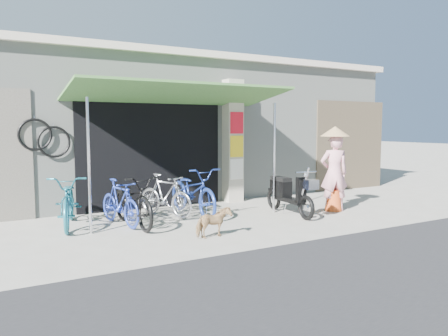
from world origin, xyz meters
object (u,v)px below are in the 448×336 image
bike_silver (165,195)px  nun (334,170)px  bike_blue (120,202)px  bike_black (133,200)px  moped (288,194)px  bike_teal (69,201)px  bike_navy (193,191)px  street_dog (213,223)px

bike_silver → nun: size_ratio=0.79×
bike_blue → bike_silver: bike_silver is taller
bike_black → bike_blue: bearing=134.6°
bike_black → moped: bearing=-12.7°
bike_teal → moped: (4.26, -1.06, -0.05)m
bike_black → bike_navy: 1.44m
street_dog → moped: (2.31, 0.96, 0.19)m
moped → nun: bearing=-5.2°
bike_black → nun: 4.40m
bike_navy → moped: (1.81, -0.88, -0.07)m
bike_teal → bike_silver: 1.90m
bike_teal → bike_blue: (0.85, -0.33, -0.06)m
bike_teal → bike_navy: 2.46m
bike_blue → bike_black: bike_black is taller
bike_blue → nun: 4.64m
bike_teal → bike_silver: bearing=13.0°
bike_navy → street_dog: 1.93m
bike_black → nun: size_ratio=0.99×
moped → street_dog: bearing=-153.1°
bike_teal → bike_navy: bike_navy is taller
bike_teal → bike_silver: bike_teal is taller
bike_teal → bike_silver: size_ratio=1.27×
bike_silver → moped: size_ratio=0.86×
bike_blue → bike_navy: (1.60, 0.16, 0.08)m
bike_navy → nun: (2.92, -1.07, 0.40)m
bike_teal → bike_blue: size_ratio=1.29×
bike_navy → bike_black: bearing=-168.0°
bike_navy → moped: bearing=-27.7°
street_dog → moped: 2.51m
bike_black → nun: nun is taller
bike_blue → street_dog: size_ratio=2.38×
bike_silver → bike_teal: bearing=157.2°
bike_black → nun: (4.32, -0.72, 0.43)m
street_dog → nun: bearing=-81.9°
bike_black → street_dog: bearing=-62.3°
bike_black → street_dog: size_ratio=3.04×
bike_teal → nun: nun is taller
bike_teal → bike_silver: (1.89, -0.01, -0.05)m
bike_navy → moped: bike_navy is taller
bike_black → bike_silver: bearing=28.2°
nun → bike_teal: bearing=10.8°
street_dog → bike_silver: bearing=-3.1°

